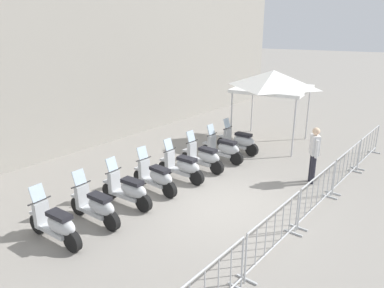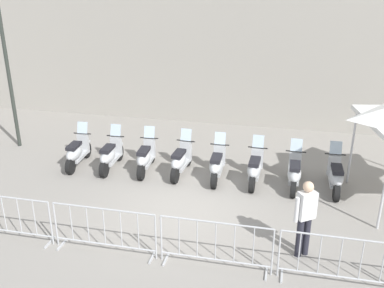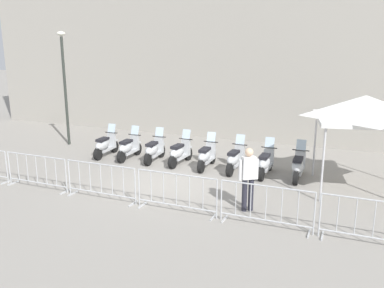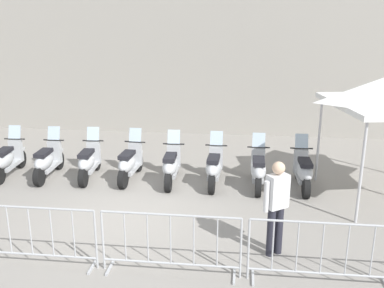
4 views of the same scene
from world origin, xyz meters
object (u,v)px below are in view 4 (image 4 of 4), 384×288
Objects in this scene: barrier_segment_2 at (31,236)px; motorcycle_2 at (89,162)px; motorcycle_4 at (171,166)px; motorcycle_7 at (303,171)px; motorcycle_0 at (8,160)px; officer_near_row_end at (277,203)px; motorcycle_5 at (214,168)px; motorcycle_3 at (129,163)px; motorcycle_6 at (258,170)px; barrier_segment_3 at (171,244)px; motorcycle_1 at (47,161)px; barrier_segment_4 at (322,254)px.

motorcycle_2 is at bearing 85.23° from barrier_segment_2.
motorcycle_4 is 1.00× the size of motorcycle_7.
motorcycle_0 is 1.00× the size of officer_near_row_end.
motorcycle_0 is 5.39m from motorcycle_5.
motorcycle_0 is 7.37m from officer_near_row_end.
motorcycle_4 is at bearing -14.51° from motorcycle_3.
motorcycle_2 and motorcycle_6 have the same top height.
motorcycle_6 and motorcycle_7 have the same top height.
motorcycle_4 is at bearing 169.35° from motorcycle_5.
motorcycle_3 is 4.32m from motorcycle_7.
motorcycle_7 is (4.23, -0.89, 0.00)m from motorcycle_3.
motorcycle_5 is 3.43m from officer_near_row_end.
motorcycle_0 reaches higher than barrier_segment_3.
motorcycle_3 and motorcycle_7 have the same top height.
motorcycle_1 is (1.06, -0.19, 0.00)m from motorcycle_0.
motorcycle_5 is at bearing 72.94° from barrier_segment_3.
motorcycle_5 and motorcycle_6 have the same top height.
motorcycle_3 is at bearing 102.47° from barrier_segment_3.
motorcycle_0 is 0.77× the size of barrier_segment_3.
motorcycle_4 is 4.00m from barrier_segment_3.
motorcycle_7 is at bearing -10.94° from motorcycle_4.
barrier_segment_4 is (2.33, -0.45, 0.00)m from barrier_segment_3.
motorcycle_3 is at bearing 168.16° from motorcycle_7.
motorcycle_4 is 2.15m from motorcycle_6.
barrier_segment_2 is (-2.44, -3.55, 0.07)m from motorcycle_4.
motorcycle_5 is at bearing 166.63° from motorcycle_6.
motorcycle_4 reaches higher than barrier_segment_2.
barrier_segment_3 is 1.95m from officer_near_row_end.
motorcycle_7 is at bearing 75.99° from barrier_segment_4.
barrier_segment_3 is at bearing -49.11° from motorcycle_0.
motorcycle_5 is (5.30, -0.98, 0.00)m from motorcycle_0.
barrier_segment_2 is (-4.55, -3.10, 0.07)m from motorcycle_6.
barrier_segment_4 is (6.46, -5.22, 0.07)m from motorcycle_0.
motorcycle_6 is 5.50m from barrier_segment_2.
motorcycle_1 is 2.15m from motorcycle_3.
motorcycle_0 is 3.23m from motorcycle_3.
motorcycle_5 is (3.16, -0.65, 0.00)m from motorcycle_2.
motorcycle_7 is at bearing -10.62° from motorcycle_0.
motorcycle_0 is 6.31m from barrier_segment_3.
officer_near_row_end is at bearing 0.35° from barrier_segment_2.
motorcycle_2 is 4.88m from barrier_segment_3.
motorcycle_5 is (1.06, -0.20, 0.00)m from motorcycle_4.
motorcycle_6 is 0.76× the size of barrier_segment_3.
officer_near_row_end is (-1.45, -2.91, 0.53)m from motorcycle_7.
motorcycle_3 is 3.24m from motorcycle_6.
motorcycle_0 is 1.01× the size of motorcycle_3.
motorcycle_6 is at bearing 57.99° from barrier_segment_3.
motorcycle_7 reaches higher than barrier_segment_4.
motorcycle_1 and motorcycle_2 have the same top height.
motorcycle_0 is at bearing 169.07° from motorcycle_6.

